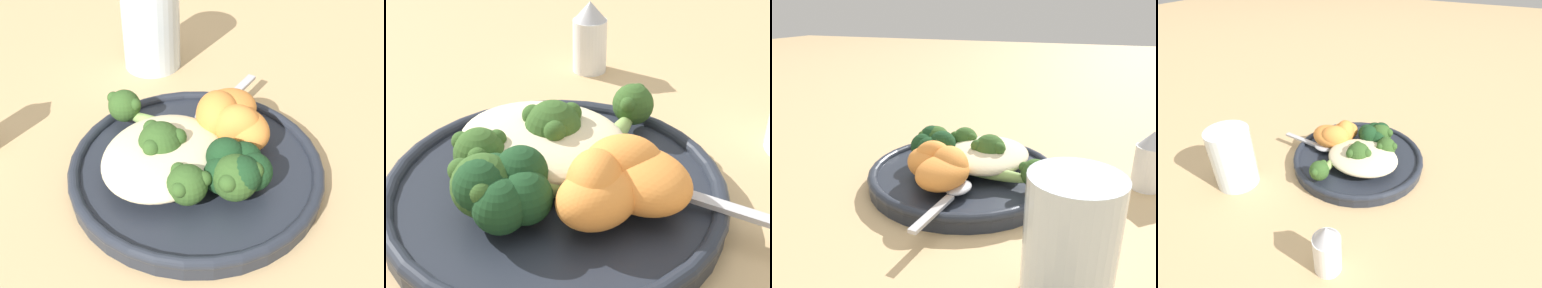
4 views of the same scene
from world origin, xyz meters
The scene contains 14 objects.
ground_plane centered at (0.00, 0.00, 0.00)m, with size 4.00×4.00×0.00m, color tan.
plate centered at (-0.01, 0.02, 0.01)m, with size 0.24×0.24×0.02m.
quinoa_mound centered at (-0.03, 0.04, 0.03)m, with size 0.13×0.11×0.03m, color beige.
broccoli_stalk_0 centered at (0.01, 0.09, 0.04)m, with size 0.03×0.13×0.03m.
broccoli_stalk_1 centered at (-0.02, 0.04, 0.04)m, with size 0.08×0.08×0.04m.
broccoli_stalk_2 centered at (-0.05, 0.00, 0.04)m, with size 0.12×0.04×0.04m.
broccoli_stalk_3 centered at (-0.03, -0.03, 0.04)m, with size 0.10×0.10×0.04m.
sweet_potato_chunk_0 centered at (0.05, 0.01, 0.04)m, with size 0.07×0.05×0.04m, color orange.
sweet_potato_chunk_1 centered at (0.03, -0.01, 0.04)m, with size 0.05×0.04×0.05m, color orange.
sweet_potato_chunk_2 centered at (0.04, 0.02, 0.04)m, with size 0.05×0.04×0.04m, color orange.
sweet_potato_chunk_3 centered at (0.03, -0.01, 0.04)m, with size 0.05×0.04×0.04m, color orange.
kale_tuft centered at (-0.02, -0.03, 0.04)m, with size 0.06×0.06×0.04m.
spoon centered at (0.07, 0.03, 0.03)m, with size 0.11×0.03×0.01m.
water_glass centered at (0.15, 0.16, 0.05)m, with size 0.07×0.07×0.10m, color silver.
Camera 1 is at (-0.35, -0.15, 0.36)m, focal length 50.00 mm.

